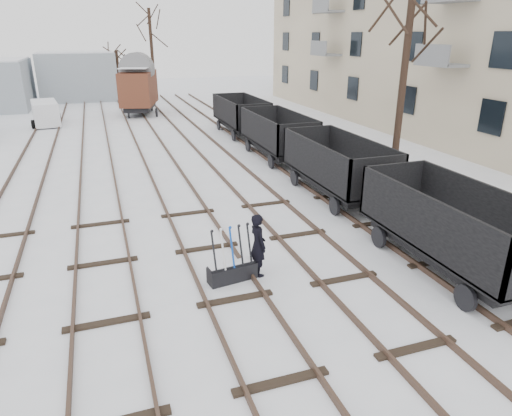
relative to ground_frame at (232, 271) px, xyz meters
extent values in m
plane|color=white|center=(-0.21, -0.95, -0.28)|extent=(120.00, 120.00, 0.00)
cube|color=black|center=(-6.92, 13.05, -0.21)|extent=(0.07, 52.00, 0.15)
cube|color=black|center=(-5.49, 13.05, -0.21)|extent=(0.07, 52.00, 0.15)
cube|color=black|center=(-3.92, 13.05, -0.21)|extent=(0.07, 52.00, 0.15)
cube|color=black|center=(-2.49, 13.05, -0.21)|extent=(0.07, 52.00, 0.15)
cube|color=black|center=(-3.21, 1.05, -0.26)|extent=(1.90, 0.20, 0.08)
cube|color=black|center=(-0.92, 13.05, -0.21)|extent=(0.07, 52.00, 0.15)
cube|color=black|center=(0.51, 13.05, -0.21)|extent=(0.07, 52.00, 0.15)
cube|color=black|center=(-0.21, 1.05, -0.26)|extent=(1.90, 0.20, 0.08)
cube|color=black|center=(2.08, 13.05, -0.21)|extent=(0.07, 52.00, 0.15)
cube|color=black|center=(3.51, 13.05, -0.21)|extent=(0.07, 52.00, 0.15)
cube|color=black|center=(2.79, 1.05, -0.26)|extent=(1.90, 0.20, 0.08)
cube|color=black|center=(5.08, 13.05, -0.21)|extent=(0.07, 52.00, 0.15)
cube|color=black|center=(6.51, 13.05, -0.21)|extent=(0.07, 52.00, 0.15)
cube|color=black|center=(5.79, 1.05, -0.26)|extent=(1.90, 0.20, 0.08)
cube|color=#99A4AD|center=(-4.21, 39.05, 1.92)|extent=(7.00, 6.00, 4.40)
cube|color=silver|center=(-4.21, 39.05, 4.17)|extent=(6.86, 5.88, 0.10)
cube|color=black|center=(0.00, 0.00, -0.06)|extent=(1.35, 0.61, 0.44)
cube|color=black|center=(0.00, 0.00, 0.18)|extent=(1.33, 0.49, 0.06)
cube|color=silver|center=(0.00, 0.00, 0.22)|extent=(1.27, 0.44, 0.03)
cylinder|color=black|center=(-0.49, -0.07, 0.67)|extent=(0.10, 0.32, 1.08)
cylinder|color=silver|center=(-0.25, -0.04, 0.67)|extent=(0.10, 0.32, 1.08)
cylinder|color=#0C3DA1|center=(0.00, 0.00, 0.67)|extent=(0.10, 0.32, 1.08)
cylinder|color=black|center=(0.25, 0.04, 0.67)|extent=(0.10, 0.32, 1.08)
cylinder|color=black|center=(0.49, 0.07, 0.67)|extent=(0.10, 0.32, 1.08)
imported|color=black|center=(0.75, 0.10, 0.59)|extent=(0.50, 0.69, 1.74)
cube|color=black|center=(5.79, -1.31, 0.32)|extent=(1.80, 4.94, 0.37)
cube|color=black|center=(5.79, -1.31, 0.51)|extent=(2.25, 5.62, 0.11)
cube|color=black|center=(4.72, -1.31, 1.26)|extent=(0.09, 5.62, 1.50)
cube|color=black|center=(6.87, -1.31, 1.26)|extent=(0.09, 5.62, 1.50)
cube|color=silver|center=(5.79, -1.31, 0.61)|extent=(2.02, 5.39, 0.06)
cylinder|color=black|center=(4.76, -3.11, 0.04)|extent=(0.11, 0.66, 0.66)
cylinder|color=black|center=(6.82, 0.48, 0.04)|extent=(0.11, 0.66, 0.66)
cube|color=black|center=(5.79, 5.09, 0.32)|extent=(1.80, 4.94, 0.37)
cube|color=black|center=(5.79, 5.09, 0.51)|extent=(2.25, 5.62, 0.11)
cube|color=black|center=(4.72, 5.09, 1.26)|extent=(0.09, 5.62, 1.50)
cube|color=black|center=(6.87, 5.09, 1.26)|extent=(0.09, 5.62, 1.50)
cube|color=silver|center=(5.79, 5.09, 0.61)|extent=(2.02, 5.39, 0.06)
cylinder|color=black|center=(4.76, 3.29, 0.04)|extent=(0.11, 0.66, 0.66)
cylinder|color=black|center=(6.82, 6.88, 0.04)|extent=(0.11, 0.66, 0.66)
cube|color=black|center=(5.79, 11.49, 0.32)|extent=(1.80, 4.94, 0.37)
cube|color=black|center=(5.79, 11.49, 0.51)|extent=(2.25, 5.62, 0.11)
cube|color=black|center=(4.72, 11.49, 1.26)|extent=(0.09, 5.62, 1.50)
cube|color=black|center=(6.87, 11.49, 1.26)|extent=(0.09, 5.62, 1.50)
cube|color=silver|center=(5.79, 11.49, 0.61)|extent=(2.02, 5.39, 0.06)
cylinder|color=black|center=(4.76, 9.69, 0.04)|extent=(0.11, 0.66, 0.66)
cylinder|color=black|center=(6.82, 13.28, 0.04)|extent=(0.11, 0.66, 0.66)
cube|color=black|center=(5.79, 17.89, 0.32)|extent=(1.80, 4.94, 0.37)
cube|color=black|center=(5.79, 17.89, 0.51)|extent=(2.25, 5.62, 0.11)
cube|color=black|center=(4.72, 17.89, 1.26)|extent=(0.09, 5.62, 1.50)
cube|color=black|center=(6.87, 17.89, 1.26)|extent=(0.09, 5.62, 1.50)
cube|color=silver|center=(5.79, 17.89, 0.61)|extent=(2.02, 5.39, 0.06)
cylinder|color=black|center=(4.76, 16.09, 0.04)|extent=(0.11, 0.66, 0.66)
cylinder|color=black|center=(6.82, 19.68, 0.04)|extent=(0.11, 0.66, 0.66)
cube|color=black|center=(0.43, 27.86, 0.35)|extent=(2.90, 4.60, 0.39)
cube|color=#502A18|center=(0.43, 27.86, 1.80)|extent=(3.49, 5.28, 2.52)
cube|color=silver|center=(0.43, 27.86, 3.39)|extent=(3.21, 4.98, 0.04)
cylinder|color=black|center=(-0.64, 26.32, 0.05)|extent=(0.12, 0.68, 0.68)
cylinder|color=black|center=(1.49, 29.41, 0.05)|extent=(0.12, 0.68, 0.68)
cube|color=silver|center=(-6.36, 25.39, 0.57)|extent=(2.12, 3.94, 1.54)
cube|color=silver|center=(-6.36, 25.39, 1.35)|extent=(2.06, 3.85, 0.03)
cylinder|color=black|center=(-7.13, 24.20, 0.01)|extent=(0.19, 0.60, 0.60)
cylinder|color=black|center=(-5.59, 26.58, 0.01)|extent=(0.19, 0.60, 0.60)
cylinder|color=black|center=(9.19, 6.15, 3.49)|extent=(0.30, 0.30, 7.54)
cylinder|color=black|center=(-0.44, 39.13, 2.01)|extent=(0.30, 0.30, 4.58)
cylinder|color=black|center=(2.67, 36.12, 3.87)|extent=(0.30, 0.30, 8.31)
camera|label=1|loc=(-2.85, -10.20, 5.81)|focal=32.00mm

